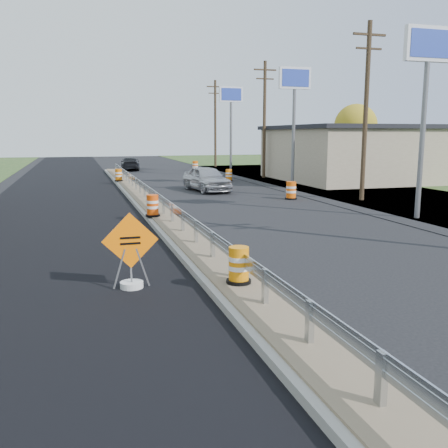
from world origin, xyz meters
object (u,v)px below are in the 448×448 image
object	(u,v)px
car_silver	(207,179)
car_dark_far	(130,164)
barrel_shoulder_mid	(229,175)
barrel_median_near	(239,266)
barrel_shoulder_far	(195,166)
barrel_median_mid	(153,206)
barrel_shoulder_near	(291,191)
barrel_median_far	(119,175)
caution_sign	(131,269)

from	to	relation	value
car_silver	car_dark_far	bearing A→B (deg)	89.65
barrel_shoulder_mid	car_dark_far	bearing A→B (deg)	113.45
car_silver	barrel_median_near	bearing A→B (deg)	-110.30
barrel_shoulder_mid	car_silver	distance (m)	7.30
barrel_shoulder_far	car_dark_far	distance (m)	6.71
barrel_shoulder_far	car_dark_far	xyz separation A→B (m)	(-6.07, 2.87, 0.17)
barrel_median_mid	barrel_shoulder_far	distance (m)	29.25
barrel_shoulder_near	car_dark_far	bearing A→B (deg)	103.39
barrel_median_far	barrel_shoulder_far	size ratio (longest dim) A/B	0.89
barrel_median_far	barrel_shoulder_mid	xyz separation A→B (m)	(8.46, 0.25, -0.22)
barrel_shoulder_mid	barrel_shoulder_near	bearing A→B (deg)	-89.83
barrel_shoulder_far	barrel_shoulder_mid	bearing A→B (deg)	-89.80
barrel_median_far	barrel_shoulder_mid	size ratio (longest dim) A/B	0.98
barrel_shoulder_near	barrel_median_mid	bearing A→B (deg)	-149.13
caution_sign	barrel_median_near	distance (m)	2.54
car_silver	barrel_median_far	bearing A→B (deg)	121.32
barrel_median_mid	car_silver	bearing A→B (deg)	64.23
barrel_shoulder_near	car_silver	bearing A→B (deg)	123.36
barrel_median_mid	barrel_shoulder_mid	xyz separation A→B (m)	(8.46, 16.79, -0.23)
barrel_shoulder_near	car_silver	xyz separation A→B (m)	(-3.49, 5.29, 0.33)
barrel_shoulder_mid	car_dark_far	xyz separation A→B (m)	(-6.11, 14.08, 0.21)
caution_sign	barrel_shoulder_near	distance (m)	17.41
barrel_median_far	caution_sign	bearing A→B (deg)	-94.14
barrel_median_far	barrel_shoulder_far	xyz separation A→B (m)	(8.42, 11.47, -0.18)
barrel_median_far	car_dark_far	bearing A→B (deg)	80.69
barrel_shoulder_near	barrel_median_far	bearing A→B (deg)	126.52
barrel_median_near	barrel_shoulder_far	bearing A→B (deg)	78.18
barrel_shoulder_near	car_silver	world-z (taller)	car_silver
barrel_shoulder_far	car_dark_far	size ratio (longest dim) A/B	0.22
barrel_median_near	barrel_median_mid	xyz separation A→B (m)	(-0.47, 9.96, 0.03)
barrel_median_mid	car_silver	world-z (taller)	car_silver
barrel_median_mid	car_dark_far	bearing A→B (deg)	85.65
caution_sign	car_silver	size ratio (longest dim) A/B	0.38
barrel_median_near	barrel_shoulder_near	bearing A→B (deg)	61.93
barrel_shoulder_near	barrel_shoulder_far	world-z (taller)	barrel_shoulder_near
barrel_median_far	car_silver	xyz separation A→B (m)	(5.01, -6.17, 0.15)
car_dark_far	caution_sign	bearing A→B (deg)	89.54
caution_sign	barrel_median_far	bearing A→B (deg)	86.76
car_silver	barrel_shoulder_near	bearing A→B (deg)	-64.37
barrel_median_near	barrel_median_far	distance (m)	26.51
barrel_median_mid	car_silver	xyz separation A→B (m)	(5.01, 10.37, 0.14)
barrel_median_mid	barrel_median_far	xyz separation A→B (m)	(0.00, 16.54, -0.01)
car_silver	barrel_shoulder_far	bearing A→B (deg)	71.32
barrel_median_mid	car_dark_far	size ratio (longest dim) A/B	0.20
barrel_shoulder_mid	car_dark_far	size ratio (longest dim) A/B	0.20
barrel_median_mid	barrel_median_far	bearing A→B (deg)	90.00
barrel_median_mid	barrel_shoulder_far	bearing A→B (deg)	73.27
car_dark_far	car_silver	bearing A→B (deg)	102.93
barrel_shoulder_mid	barrel_shoulder_far	bearing A→B (deg)	90.20
barrel_median_near	car_silver	xyz separation A→B (m)	(4.54, 20.33, 0.17)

